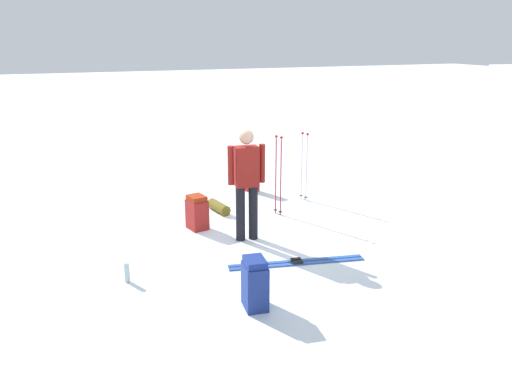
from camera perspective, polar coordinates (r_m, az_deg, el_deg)
The scene contains 10 objects.
ground_plane at distance 8.16m, azimuth 0.00°, elevation -4.71°, with size 80.00×80.00×0.00m, color white.
skier_standing at distance 7.68m, azimuth -1.03°, elevation 1.42°, with size 0.25×0.57×1.70m.
ski_pair_near at distance 7.20m, azimuth 4.50°, elevation -7.72°, with size 0.53×1.89×0.05m.
backpack_large_dark at distance 5.97m, azimuth -0.12°, elevation -10.05°, with size 0.37×0.29×0.61m.
backpack_bright at distance 8.37m, azimuth -6.49°, elevation -2.27°, with size 0.38×0.33×0.56m.
backpack_small_spare at distance 10.37m, azimuth -0.64°, elevation 1.72°, with size 0.38×0.31×0.61m.
ski_poles_planted_near at distance 9.73m, azimuth 5.33°, elevation 3.21°, with size 0.20×0.11×1.29m.
ski_poles_planted_far at distance 8.87m, azimuth 2.48°, elevation 2.26°, with size 0.19×0.11×1.39m.
sleeping_mat_rolled at distance 9.19m, azimuth -4.12°, elevation -1.66°, with size 0.18×0.18×0.55m, color brown.
thermos_bottle at distance 6.81m, azimuth -13.99°, elevation -8.58°, with size 0.07×0.07×0.26m, color #AABFBE.
Camera 1 is at (7.04, -2.83, 2.99)m, focal length 36.40 mm.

